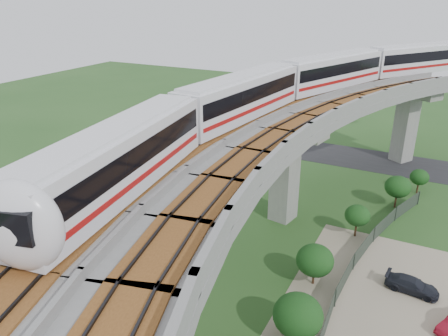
{
  "coord_description": "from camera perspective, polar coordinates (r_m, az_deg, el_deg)",
  "views": [
    {
      "loc": [
        12.7,
        -25.03,
        20.29
      ],
      "look_at": [
        -1.49,
        2.77,
        7.5
      ],
      "focal_mm": 35.0,
      "sensor_mm": 36.0,
      "label": 1
    }
  ],
  "objects": [
    {
      "name": "car_dark",
      "position": [
        35.22,
        23.35,
        -13.87
      ],
      "size": [
        3.82,
        1.85,
        1.07
      ],
      "primitive_type": "imported",
      "rotation": [
        0.0,
        0.0,
        1.48
      ],
      "color": "black",
      "rests_on": "dirt_lot"
    },
    {
      "name": "asphalt_road",
      "position": [
        60.01,
        13.2,
        1.92
      ],
      "size": [
        60.0,
        8.0,
        0.03
      ],
      "primitive_type": "cube",
      "color": "#232326",
      "rests_on": "ground"
    },
    {
      "name": "metro_train",
      "position": [
        40.28,
        10.91,
        10.46
      ],
      "size": [
        18.3,
        59.83,
        3.64
      ],
      "color": "white",
      "rests_on": "ground"
    },
    {
      "name": "tree_2",
      "position": [
        39.89,
        17.03,
        -5.94
      ],
      "size": [
        2.19,
        2.19,
        3.03
      ],
      "color": "#382314",
      "rests_on": "ground"
    },
    {
      "name": "tree_4",
      "position": [
        28.14,
        9.63,
        -18.44
      ],
      "size": [
        3.08,
        3.08,
        3.38
      ],
      "color": "#382314",
      "rests_on": "ground"
    },
    {
      "name": "tree_1",
      "position": [
        46.37,
        21.76,
        -2.29
      ],
      "size": [
        2.53,
        2.53,
        3.34
      ],
      "color": "#382314",
      "rests_on": "ground"
    },
    {
      "name": "tree_0",
      "position": [
        50.67,
        24.17,
        -1.1
      ],
      "size": [
        1.96,
        1.96,
        2.71
      ],
      "color": "#382314",
      "rests_on": "ground"
    },
    {
      "name": "tree_3",
      "position": [
        33.08,
        11.79,
        -11.72
      ],
      "size": [
        2.75,
        2.75,
        3.22
      ],
      "color": "#382314",
      "rests_on": "ground"
    },
    {
      "name": "fence",
      "position": [
        31.89,
        16.64,
        -16.62
      ],
      "size": [
        3.87,
        38.73,
        1.5
      ],
      "color": "#2D382D",
      "rests_on": "ground"
    },
    {
      "name": "viaduct",
      "position": [
        28.83,
        6.95,
        -0.84
      ],
      "size": [
        19.58,
        73.98,
        11.4
      ],
      "color": "#99968E",
      "rests_on": "ground"
    },
    {
      "name": "ground",
      "position": [
        34.64,
        0.11,
        -13.58
      ],
      "size": [
        160.0,
        160.0,
        0.0
      ],
      "primitive_type": "plane",
      "color": "#285020",
      "rests_on": "ground"
    }
  ]
}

